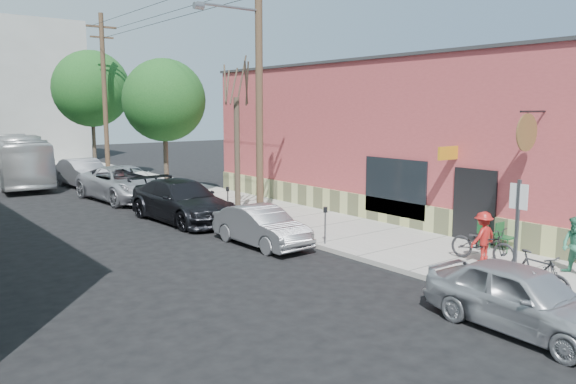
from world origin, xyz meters
TOP-DOWN VIEW (x-y plane):
  - ground at (0.00, 0.00)m, footprint 120.00×120.00m
  - sidewalk at (4.25, 11.00)m, footprint 4.50×58.00m
  - cafe_building at (8.99, 4.99)m, footprint 6.60×20.20m
  - sign_post at (2.35, -4.88)m, footprint 0.07×0.45m
  - parking_meter_near at (2.25, 1.76)m, footprint 0.14×0.14m
  - parking_meter_far at (2.25, 7.80)m, footprint 0.14×0.14m
  - utility_pole_near at (2.39, 5.77)m, footprint 3.57×0.28m
  - utility_pole_far at (2.45, 21.89)m, footprint 1.80×0.28m
  - tree_bare at (2.80, 7.90)m, footprint 0.24×0.24m
  - tree_leafy_mid at (2.80, 14.59)m, footprint 4.15×4.15m
  - tree_leafy_far at (2.80, 25.17)m, footprint 4.92×4.92m
  - patio_chair_a at (6.15, -1.76)m, footprint 0.60×0.60m
  - patio_chair_b at (6.09, -2.41)m, footprint 0.50×0.50m
  - patron_green at (5.17, -4.97)m, footprint 0.80×0.91m
  - cyclist at (4.42, -2.69)m, footprint 0.99×0.60m
  - cyclist_bike at (4.42, -2.69)m, footprint 0.88×2.05m
  - parked_bike_a at (2.59, -5.29)m, footprint 0.75×1.90m
  - parked_bike_b at (2.70, -5.06)m, footprint 0.75×1.64m
  - car_0 at (0.80, -5.97)m, footprint 1.90×4.27m
  - car_1 at (0.80, 3.37)m, footprint 1.47×4.06m
  - car_2 at (0.66, 8.78)m, footprint 2.66×5.92m
  - car_3 at (0.80, 15.27)m, footprint 3.25×6.35m
  - car_4 at (0.80, 21.39)m, footprint 2.01×5.13m
  - bus at (-1.99, 24.90)m, footprint 3.61×10.96m

SIDE VIEW (x-z plane):
  - ground at x=0.00m, z-range 0.00..0.00m
  - sidewalk at x=4.25m, z-range 0.00..0.15m
  - parked_bike_b at x=2.70m, z-range 0.15..0.98m
  - patio_chair_a at x=6.15m, z-range 0.15..1.03m
  - patio_chair_b at x=6.09m, z-range 0.15..1.03m
  - car_1 at x=0.80m, z-range 0.00..1.33m
  - cyclist_bike at x=4.42m, z-range 0.15..1.20m
  - parked_bike_a at x=2.59m, z-range 0.15..1.26m
  - car_0 at x=0.80m, z-range 0.00..1.43m
  - car_4 at x=0.80m, z-range 0.00..1.66m
  - car_2 at x=0.66m, z-range 0.00..1.68m
  - car_3 at x=0.80m, z-range 0.00..1.72m
  - cyclist at x=4.42m, z-range 0.15..1.63m
  - patron_green at x=5.17m, z-range 0.15..1.74m
  - parking_meter_near at x=2.25m, z-range 0.36..1.60m
  - parking_meter_far at x=2.25m, z-range 0.36..1.60m
  - bus at x=-1.99m, z-range 0.00..3.00m
  - sign_post at x=2.35m, z-range 0.43..3.23m
  - tree_bare at x=2.80m, z-range 0.15..5.04m
  - cafe_building at x=8.99m, z-range 0.00..6.61m
  - tree_leafy_mid at x=2.80m, z-range 1.53..8.45m
  - utility_pole_far at x=2.45m, z-range 0.34..10.34m
  - utility_pole_near at x=2.39m, z-range 0.41..10.41m
  - tree_leafy_far at x=2.80m, z-range 1.76..9.93m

